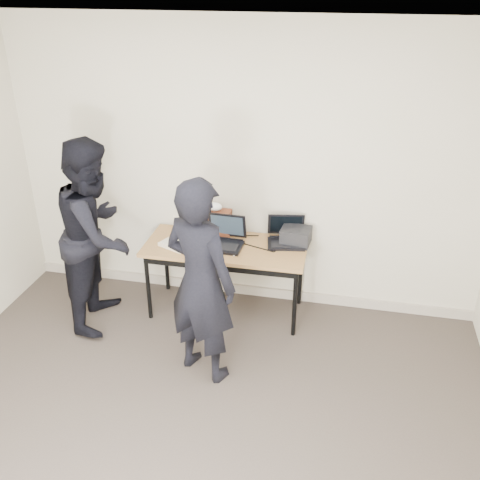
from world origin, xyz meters
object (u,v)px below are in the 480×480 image
(leather_satchel, at_px, (212,222))
(equipment_box, at_px, (296,236))
(desk, at_px, (225,252))
(laptop_center, at_px, (224,238))
(person_typist, at_px, (201,282))
(laptop_right, at_px, (286,237))
(person_observer, at_px, (97,234))
(laptop_beige, at_px, (179,240))

(leather_satchel, xyz_separation_m, equipment_box, (0.81, -0.04, -0.05))
(desk, distance_m, laptop_center, 0.13)
(person_typist, bearing_deg, laptop_right, -93.12)
(desk, relative_size, person_observer, 0.85)
(laptop_right, bearing_deg, laptop_center, -173.05)
(laptop_center, distance_m, person_observer, 1.16)
(laptop_beige, distance_m, person_typist, 0.94)
(laptop_beige, height_order, person_typist, person_typist)
(desk, xyz_separation_m, leather_satchel, (-0.18, 0.23, 0.19))
(laptop_right, height_order, person_observer, person_observer)
(laptop_right, distance_m, leather_satchel, 0.72)
(laptop_center, bearing_deg, laptop_right, 18.96)
(desk, relative_size, laptop_center, 4.09)
(laptop_center, distance_m, laptop_right, 0.58)
(laptop_beige, distance_m, laptop_center, 0.42)
(laptop_center, distance_m, person_typist, 0.91)
(laptop_center, xyz_separation_m, equipment_box, (0.64, 0.16, 0.02))
(laptop_beige, relative_size, person_observer, 0.20)
(laptop_right, relative_size, equipment_box, 1.47)
(leather_satchel, bearing_deg, person_observer, -152.35)
(desk, relative_size, person_typist, 0.88)
(laptop_center, relative_size, person_typist, 0.21)
(leather_satchel, bearing_deg, equipment_box, -5.44)
(laptop_right, xyz_separation_m, person_typist, (-0.52, -1.07, 0.08))
(laptop_right, bearing_deg, leather_satchel, 167.74)
(leather_satchel, bearing_deg, laptop_center, -52.86)
(laptop_beige, height_order, leather_satchel, leather_satchel)
(desk, relative_size, laptop_beige, 4.17)
(person_observer, bearing_deg, laptop_right, -78.46)
(person_typist, bearing_deg, laptop_center, -65.20)
(laptop_center, relative_size, laptop_right, 0.94)
(laptop_beige, height_order, laptop_right, laptop_right)
(equipment_box, bearing_deg, laptop_right, 177.00)
(leather_satchel, distance_m, person_observer, 1.08)
(leather_satchel, relative_size, person_typist, 0.21)
(laptop_center, distance_m, equipment_box, 0.66)
(laptop_beige, bearing_deg, equipment_box, 36.46)
(laptop_right, bearing_deg, desk, -169.72)
(desk, relative_size, laptop_right, 3.85)
(laptop_beige, distance_m, person_observer, 0.75)
(desk, distance_m, person_observer, 1.18)
(laptop_beige, height_order, laptop_center, laptop_center)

